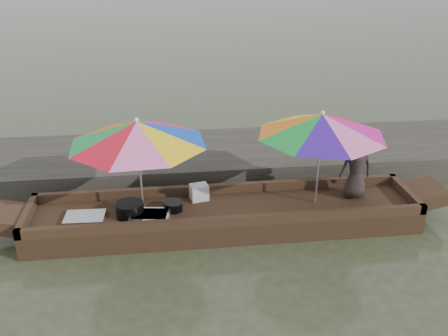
{
  "coord_description": "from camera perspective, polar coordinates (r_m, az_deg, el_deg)",
  "views": [
    {
      "loc": [
        -0.86,
        -6.91,
        4.16
      ],
      "look_at": [
        0.0,
        0.1,
        1.0
      ],
      "focal_mm": 40.0,
      "sensor_mm": 36.0,
      "label": 1
    }
  ],
  "objects": [
    {
      "name": "tray_scallop",
      "position": [
        7.9,
        -15.63,
        -5.47
      ],
      "size": [
        0.61,
        0.44,
        0.06
      ],
      "primitive_type": "cube",
      "rotation": [
        0.0,
        0.0,
        -0.04
      ],
      "color": "silver",
      "rests_on": "boat_hull"
    },
    {
      "name": "tray_crayfish",
      "position": [
        7.7,
        -8.46,
        -5.47
      ],
      "size": [
        0.65,
        0.49,
        0.09
      ],
      "primitive_type": "cube",
      "rotation": [
        0.0,
        0.0,
        -0.14
      ],
      "color": "silver",
      "rests_on": "boat_hull"
    },
    {
      "name": "umbrella_stern",
      "position": [
        7.91,
        10.79,
        1.07
      ],
      "size": [
        2.24,
        2.24,
        1.55
      ],
      "primitive_type": null,
      "rotation": [
        0.0,
        0.0,
        0.12
      ],
      "color": "red",
      "rests_on": "boat_hull"
    },
    {
      "name": "supply_bag",
      "position": [
        8.15,
        -2.87,
        -2.78
      ],
      "size": [
        0.32,
        0.27,
        0.26
      ],
      "primitive_type": "cube",
      "rotation": [
        0.0,
        0.0,
        0.21
      ],
      "color": "silver",
      "rests_on": "boat_hull"
    },
    {
      "name": "charcoal_grill",
      "position": [
        7.89,
        -5.82,
        -4.38
      ],
      "size": [
        0.29,
        0.29,
        0.14
      ],
      "primitive_type": "cylinder",
      "color": "black",
      "rests_on": "boat_hull"
    },
    {
      "name": "cooking_pot",
      "position": [
        7.8,
        -10.69,
        -4.69
      ],
      "size": [
        0.43,
        0.43,
        0.22
      ],
      "primitive_type": "cylinder",
      "color": "black",
      "rests_on": "boat_hull"
    },
    {
      "name": "vendor",
      "position": [
        8.35,
        14.88,
        0.08
      ],
      "size": [
        0.52,
        0.35,
        1.05
      ],
      "primitive_type": "imported",
      "rotation": [
        0.0,
        0.0,
        3.12
      ],
      "color": "#282320",
      "rests_on": "boat_hull"
    },
    {
      "name": "boat_hull",
      "position": [
        8.03,
        0.09,
        -5.67
      ],
      "size": [
        6.15,
        1.2,
        0.35
      ],
      "primitive_type": "cube",
      "color": "#342114",
      "rests_on": "water"
    },
    {
      "name": "dock",
      "position": [
        9.96,
        -1.47,
        0.96
      ],
      "size": [
        22.0,
        2.2,
        0.5
      ],
      "primitive_type": "cube",
      "color": "#2D2B26",
      "rests_on": "ground"
    },
    {
      "name": "umbrella_bow",
      "position": [
        7.56,
        -9.57,
        0.07
      ],
      "size": [
        2.64,
        2.64,
        1.55
      ],
      "primitive_type": null,
      "rotation": [
        0.0,
        0.0,
        -0.34
      ],
      "color": "blue",
      "rests_on": "boat_hull"
    },
    {
      "name": "water",
      "position": [
        8.12,
        0.09,
        -6.74
      ],
      "size": [
        80.0,
        80.0,
        0.0
      ],
      "primitive_type": "plane",
      "color": "#343C25",
      "rests_on": "ground"
    }
  ]
}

